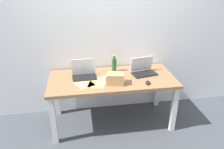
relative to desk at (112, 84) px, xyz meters
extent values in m
plane|color=#42474C|center=(0.00, 0.00, -0.64)|extent=(8.00, 8.00, 0.00)
cube|color=white|center=(0.00, 0.45, 0.66)|extent=(5.20, 0.08, 2.60)
cube|color=olive|center=(0.00, 0.00, 0.07)|extent=(1.74, 0.79, 0.04)
cube|color=silver|center=(-0.81, -0.33, -0.29)|extent=(0.07, 0.07, 0.69)
cube|color=silver|center=(0.81, -0.33, -0.29)|extent=(0.07, 0.07, 0.69)
cube|color=silver|center=(-0.81, 0.33, -0.29)|extent=(0.07, 0.07, 0.69)
cube|color=silver|center=(0.81, 0.33, -0.29)|extent=(0.07, 0.07, 0.69)
cube|color=black|center=(-0.38, 0.05, 0.10)|extent=(0.33, 0.21, 0.02)
cube|color=white|center=(-0.38, 0.15, 0.22)|extent=(0.33, 0.04, 0.23)
cube|color=black|center=(0.48, 0.04, 0.10)|extent=(0.37, 0.25, 0.02)
cube|color=white|center=(0.46, 0.14, 0.22)|extent=(0.34, 0.11, 0.22)
cylinder|color=#1E5123|center=(0.06, 0.21, 0.19)|extent=(0.07, 0.07, 0.19)
cylinder|color=#1E5123|center=(0.06, 0.21, 0.31)|extent=(0.03, 0.03, 0.05)
cylinder|color=gold|center=(0.06, 0.21, 0.34)|extent=(0.03, 0.03, 0.01)
ellipsoid|color=black|center=(0.44, -0.25, 0.11)|extent=(0.08, 0.11, 0.03)
cube|color=tan|center=(0.02, -0.18, 0.16)|extent=(0.25, 0.20, 0.14)
cube|color=white|center=(0.02, -0.05, 0.09)|extent=(0.29, 0.34, 0.00)
cube|color=#F4E06B|center=(-0.22, -0.11, 0.09)|extent=(0.29, 0.34, 0.00)
cube|color=#F4E06B|center=(-0.40, -0.10, 0.09)|extent=(0.32, 0.36, 0.00)
camera|label=1|loc=(-0.44, -2.75, 1.45)|focal=35.83mm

